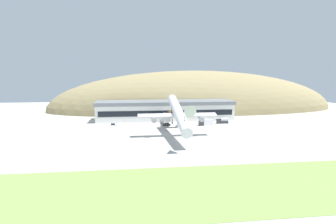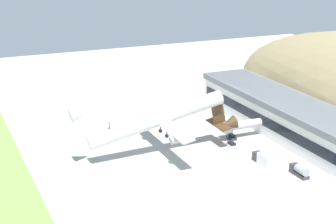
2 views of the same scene
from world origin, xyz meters
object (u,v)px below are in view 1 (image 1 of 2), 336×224
(traffic_cone_0, at_px, (132,132))
(terminal_building, at_px, (165,109))
(service_car_2, at_px, (180,125))
(box_truck, at_px, (223,121))
(service_car_1, at_px, (113,125))
(fuel_truck, at_px, (206,123))
(service_car_0, at_px, (167,124))
(jetway_0, at_px, (166,117))
(cargo_airplane, at_px, (178,113))

(traffic_cone_0, bearing_deg, terminal_building, 60.14)
(service_car_2, height_order, box_truck, box_truck)
(service_car_1, height_order, fuel_truck, fuel_truck)
(service_car_0, relative_size, fuel_truck, 0.55)
(box_truck, bearing_deg, service_car_1, -178.57)
(fuel_truck, relative_size, box_truck, 1.18)
(fuel_truck, bearing_deg, jetway_0, 167.69)
(fuel_truck, bearing_deg, service_car_0, 174.92)
(cargo_airplane, bearing_deg, fuel_truck, 50.70)
(jetway_0, relative_size, traffic_cone_0, 23.24)
(cargo_airplane, relative_size, service_car_0, 12.44)
(service_car_1, height_order, traffic_cone_0, service_car_1)
(cargo_airplane, relative_size, box_truck, 8.02)
(service_car_0, distance_m, box_truck, 31.07)
(service_car_1, bearing_deg, box_truck, 1.43)
(service_car_0, distance_m, service_car_2, 7.40)
(cargo_airplane, relative_size, traffic_cone_0, 87.31)
(service_car_1, bearing_deg, service_car_0, -2.45)
(service_car_0, xyz_separation_m, service_car_2, (6.51, -3.51, 0.05))
(traffic_cone_0, bearing_deg, fuel_truck, 18.86)
(box_truck, bearing_deg, terminal_building, 152.08)
(fuel_truck, bearing_deg, terminal_building, 133.70)
(box_truck, distance_m, traffic_cone_0, 51.85)
(service_car_0, relative_size, box_truck, 0.64)
(box_truck, height_order, traffic_cone_0, box_truck)
(fuel_truck, relative_size, traffic_cone_0, 12.85)
(box_truck, bearing_deg, cargo_airplane, -136.85)
(terminal_building, xyz_separation_m, cargo_airplane, (0.74, -42.83, 3.78))
(box_truck, bearing_deg, jetway_0, 179.90)
(service_car_0, bearing_deg, terminal_building, 85.99)
(jetway_0, bearing_deg, fuel_truck, -12.31)
(service_car_1, distance_m, box_truck, 58.41)
(jetway_0, height_order, box_truck, jetway_0)
(service_car_0, bearing_deg, box_truck, 4.86)
(service_car_2, bearing_deg, traffic_cone_0, -154.84)
(jetway_0, distance_m, service_car_0, 4.31)
(service_car_1, bearing_deg, service_car_2, -7.86)
(service_car_0, bearing_deg, service_car_2, -28.35)
(service_car_1, bearing_deg, cargo_airplane, -41.05)
(cargo_airplane, height_order, service_car_0, cargo_airplane)
(jetway_0, distance_m, service_car_1, 27.57)
(terminal_building, height_order, service_car_1, terminal_building)
(terminal_building, bearing_deg, traffic_cone_0, -119.86)
(jetway_0, height_order, service_car_0, jetway_0)
(service_car_0, bearing_deg, traffic_cone_0, -140.02)
(terminal_building, distance_m, fuel_truck, 28.32)
(service_car_2, xyz_separation_m, box_truck, (24.44, 6.14, 0.76))
(jetway_0, xyz_separation_m, service_car_0, (0.11, -2.68, -3.37))
(terminal_building, bearing_deg, service_car_1, -149.12)
(fuel_truck, distance_m, traffic_cone_0, 40.59)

